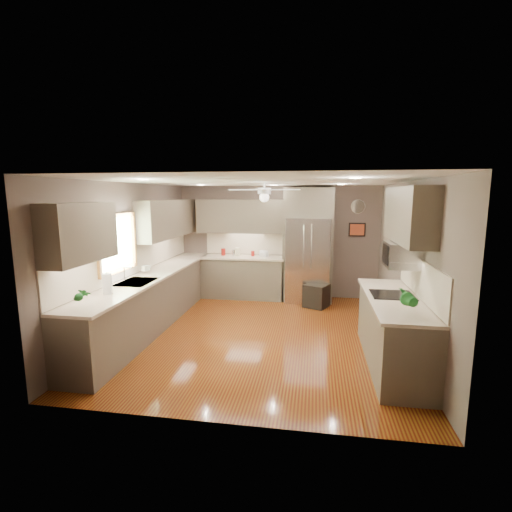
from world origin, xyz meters
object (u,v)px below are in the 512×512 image
(potted_plant_right, at_px, (407,298))
(soap_bottle, at_px, (146,268))
(canister_a, at_px, (223,252))
(potted_plant_left, at_px, (80,295))
(refrigerator, at_px, (308,247))
(stool, at_px, (316,295))
(paper_towel, at_px, (107,284))
(canister_b, at_px, (234,253))
(microwave, at_px, (401,255))
(canister_c, at_px, (237,252))
(bowl, at_px, (264,255))
(canister_d, at_px, (253,254))

(potted_plant_right, bearing_deg, soap_bottle, 157.66)
(canister_a, xyz_separation_m, soap_bottle, (-0.86, -2.12, 0.02))
(potted_plant_left, height_order, refrigerator, refrigerator)
(stool, bearing_deg, paper_towel, -134.25)
(canister_b, distance_m, refrigerator, 1.66)
(refrigerator, distance_m, microwave, 3.03)
(soap_bottle, distance_m, paper_towel, 1.38)
(canister_b, bearing_deg, microwave, -43.13)
(canister_c, relative_size, bowl, 0.82)
(canister_b, relative_size, soap_bottle, 0.76)
(potted_plant_left, xyz_separation_m, microwave, (3.97, 1.34, 0.38))
(canister_a, relative_size, soap_bottle, 0.83)
(potted_plant_left, bearing_deg, soap_bottle, 93.16)
(refrigerator, distance_m, stool, 1.07)
(potted_plant_right, bearing_deg, canister_d, 122.92)
(canister_a, xyz_separation_m, canister_d, (0.68, -0.00, -0.02))
(canister_c, xyz_separation_m, paper_towel, (-1.11, -3.46, 0.05))
(paper_towel, bearing_deg, canister_b, 73.54)
(canister_a, relative_size, refrigerator, 0.06)
(potted_plant_right, xyz_separation_m, microwave, (0.12, 0.95, 0.36))
(stool, distance_m, paper_towel, 4.21)
(canister_a, relative_size, canister_b, 1.09)
(canister_a, xyz_separation_m, potted_plant_left, (-0.75, -4.14, 0.08))
(canister_b, xyz_separation_m, soap_bottle, (-1.12, -2.10, 0.03))
(bowl, bearing_deg, microwave, -50.29)
(potted_plant_right, bearing_deg, bowl, 120.36)
(canister_a, height_order, canister_b, canister_a)
(canister_c, distance_m, potted_plant_left, 4.24)
(canister_b, bearing_deg, canister_a, 176.03)
(soap_bottle, bearing_deg, bowl, 49.54)
(canister_d, bearing_deg, canister_b, -178.19)
(canister_a, xyz_separation_m, bowl, (0.93, -0.03, -0.05))
(canister_d, relative_size, soap_bottle, 0.61)
(soap_bottle, bearing_deg, microwave, -9.46)
(canister_d, distance_m, paper_towel, 3.79)
(canister_a, xyz_separation_m, canister_b, (0.26, -0.02, -0.01))
(refrigerator, bearing_deg, bowl, 176.24)
(canister_a, distance_m, microwave, 4.30)
(potted_plant_left, bearing_deg, potted_plant_right, 5.86)
(canister_d, height_order, soap_bottle, soap_bottle)
(canister_c, bearing_deg, potted_plant_right, -53.24)
(canister_b, relative_size, stool, 0.25)
(microwave, height_order, stool, microwave)
(canister_c, bearing_deg, bowl, 1.46)
(soap_bottle, bearing_deg, refrigerator, 36.29)
(canister_b, height_order, canister_c, canister_c)
(microwave, bearing_deg, canister_a, 139.07)
(potted_plant_right, relative_size, microwave, 0.67)
(soap_bottle, xyz_separation_m, refrigerator, (2.76, 2.03, 0.15))
(stool, bearing_deg, potted_plant_left, -128.43)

